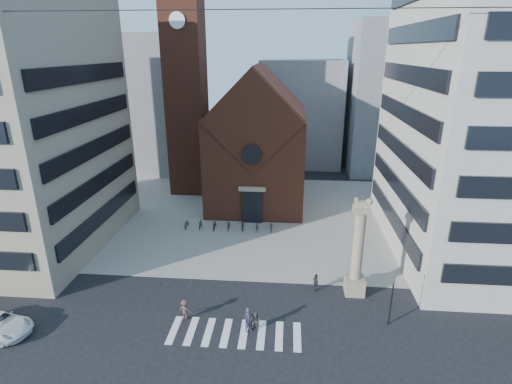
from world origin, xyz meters
TOP-DOWN VIEW (x-y plane):
  - ground at (0.00, 0.00)m, footprint 120.00×120.00m
  - piazza at (0.00, 19.00)m, footprint 46.00×30.00m
  - zebra_crossing at (0.55, -3.00)m, footprint 10.20×3.20m
  - church at (0.00, 25.04)m, footprint 12.00×16.65m
  - campanile at (-10.00, 28.00)m, footprint 5.50×5.50m
  - building_left at (-24.00, 10.00)m, footprint 18.00×20.00m
  - building_right at (24.00, 12.00)m, footprint 18.00×22.00m
  - bg_block_left at (-20.00, 40.00)m, footprint 16.00×14.00m
  - bg_block_mid at (6.00, 45.00)m, footprint 14.00×12.00m
  - bg_block_right at (22.00, 42.00)m, footprint 16.00×14.00m
  - lion_column at (10.01, 3.00)m, footprint 1.63×1.60m
  - traffic_light at (12.00, -1.00)m, footprint 0.13×0.16m
  - pedestrian_0 at (1.55, -2.67)m, footprint 0.86×0.81m
  - pedestrian_1 at (2.05, -2.51)m, footprint 0.88×0.77m
  - pedestrian_2 at (6.75, 3.00)m, footprint 0.67×1.04m
  - pedestrian_3 at (-3.47, -1.62)m, footprint 1.19×0.85m
  - scooter_0 at (-7.47, 14.69)m, footprint 0.76×1.92m
  - scooter_1 at (-5.83, 14.69)m, footprint 0.62×1.86m
  - scooter_2 at (-4.18, 14.69)m, footprint 0.76×1.92m
  - scooter_3 at (-2.54, 14.69)m, footprint 0.62×1.86m
  - scooter_4 at (-0.90, 14.69)m, footprint 0.76×1.92m
  - scooter_5 at (0.74, 14.69)m, footprint 0.62×1.86m
  - scooter_6 at (2.39, 14.69)m, footprint 0.76×1.92m

SIDE VIEW (x-z plane):
  - ground at x=0.00m, z-range 0.00..0.00m
  - zebra_crossing at x=0.55m, z-range 0.00..0.01m
  - piazza at x=0.00m, z-range 0.00..0.05m
  - scooter_0 at x=-7.47m, z-range 0.05..1.04m
  - scooter_2 at x=-4.18m, z-range 0.05..1.04m
  - scooter_4 at x=-0.90m, z-range 0.05..1.04m
  - scooter_6 at x=2.39m, z-range 0.05..1.04m
  - scooter_1 at x=-5.83m, z-range 0.05..1.15m
  - scooter_3 at x=-2.54m, z-range 0.05..1.15m
  - scooter_5 at x=0.74m, z-range 0.05..1.15m
  - pedestrian_1 at x=2.05m, z-range 0.00..1.52m
  - pedestrian_2 at x=6.75m, z-range 0.00..1.64m
  - pedestrian_3 at x=-3.47m, z-range 0.00..1.66m
  - pedestrian_0 at x=1.55m, z-range 0.00..1.97m
  - traffic_light at x=12.00m, z-range 0.14..4.44m
  - lion_column at x=10.01m, z-range -0.88..7.79m
  - church at x=0.00m, z-range -1.02..16.98m
  - bg_block_mid at x=6.00m, z-range 0.00..18.00m
  - bg_block_left at x=-20.00m, z-range 0.00..22.00m
  - bg_block_right at x=22.00m, z-range 0.00..24.00m
  - building_left at x=-24.00m, z-range 0.00..26.00m
  - campanile at x=-10.00m, z-range 0.14..31.34m
  - building_right at x=24.00m, z-range 0.00..32.00m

